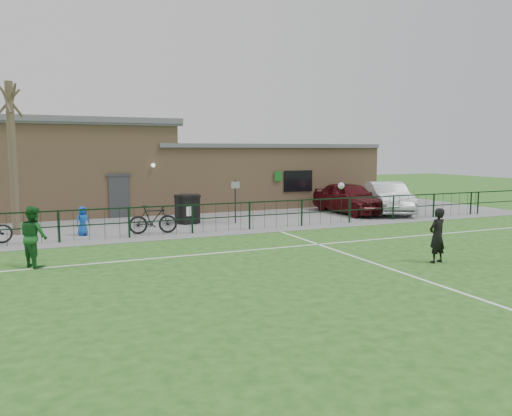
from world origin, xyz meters
name	(u,v)px	position (x,y,z in m)	size (l,w,h in m)	color
ground	(330,276)	(0.00, 0.00, 0.00)	(90.00, 90.00, 0.00)	#235519
paving_strip	(191,215)	(0.00, 13.50, 0.01)	(34.00, 13.00, 0.02)	slate
pitch_line_touch	(229,232)	(0.00, 7.80, 0.00)	(28.00, 0.10, 0.01)	white
pitch_line_mid	(268,249)	(0.00, 4.00, 0.00)	(28.00, 0.10, 0.01)	white
pitch_line_perp	(390,269)	(2.00, 0.00, 0.00)	(0.10, 16.00, 0.01)	white
perimeter_fence	(227,217)	(0.00, 8.00, 0.60)	(28.00, 0.10, 1.20)	black
bare_tree	(13,159)	(-8.00, 10.50, 3.00)	(0.30, 0.30, 6.00)	#4D3F2E
wheelie_bin_left	(187,210)	(-0.93, 10.79, 0.63)	(0.81, 0.91, 1.22)	black
wheelie_bin_right	(189,210)	(-0.85, 10.84, 0.64)	(0.81, 0.92, 1.23)	black
sign_post	(235,202)	(1.10, 9.93, 1.02)	(0.06, 0.06, 2.00)	black
car_maroon	(350,198)	(7.92, 10.84, 0.85)	(1.96, 4.88, 1.66)	#420B10
car_silver	(387,198)	(9.89, 10.25, 0.84)	(1.73, 4.98, 1.64)	#B6BABF
bicycle_d	(153,219)	(-2.97, 8.57, 0.59)	(0.54, 1.91, 1.15)	black
spectator_child	(83,221)	(-5.59, 9.21, 0.59)	(0.56, 0.37, 1.15)	#124AB0
goalkeeper_kick	(434,234)	(3.73, 0.15, 0.86)	(1.85, 3.41, 2.27)	black
outfield_player	(34,236)	(-7.29, 4.30, 0.89)	(0.86, 0.67, 1.77)	#195A24
ball_ground	(28,244)	(-7.53, 7.74, 0.10)	(0.19, 0.19, 0.19)	silver
clubhouse	(160,171)	(-0.88, 16.50, 2.22)	(24.25, 5.40, 4.96)	tan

